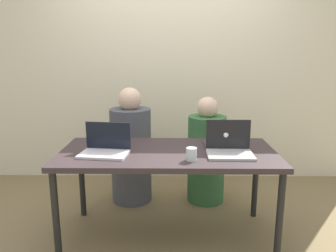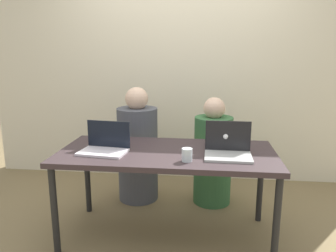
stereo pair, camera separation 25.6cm
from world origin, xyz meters
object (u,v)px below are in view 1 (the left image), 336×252
at_px(person_on_right, 206,156).
at_px(laptop_front_right, 229,147).
at_px(laptop_back_right, 224,141).
at_px(person_on_left, 131,152).
at_px(water_glass_right, 191,155).
at_px(laptop_front_left, 105,147).

distance_m(person_on_right, laptop_front_right, 0.81).
distance_m(laptop_front_right, laptop_back_right, 0.17).
xyz_separation_m(person_on_left, water_glass_right, (0.54, -0.90, 0.26)).
bearing_deg(person_on_right, water_glass_right, 76.87).
height_order(person_on_left, person_on_right, person_on_left).
xyz_separation_m(person_on_right, laptop_front_right, (0.09, -0.75, 0.31)).
height_order(laptop_front_left, water_glass_right, laptop_front_left).
bearing_deg(laptop_front_left, laptop_back_right, 17.97).
relative_size(person_on_right, laptop_front_right, 3.10).
distance_m(person_on_left, laptop_front_left, 0.80).
relative_size(laptop_front_left, water_glass_right, 4.07).
bearing_deg(person_on_left, laptop_front_left, 83.76).
bearing_deg(person_on_left, person_on_right, -179.03).
relative_size(person_on_right, laptop_back_right, 3.52).
distance_m(person_on_right, laptop_back_right, 0.66).
distance_m(person_on_left, water_glass_right, 1.08).
relative_size(laptop_front_right, water_glass_right, 3.69).
relative_size(person_on_left, laptop_back_right, 3.81).
bearing_deg(person_on_right, laptop_front_right, 96.33).
distance_m(person_on_right, water_glass_right, 0.97).
distance_m(laptop_back_right, water_glass_right, 0.43).
bearing_deg(water_glass_right, person_on_right, 77.19).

